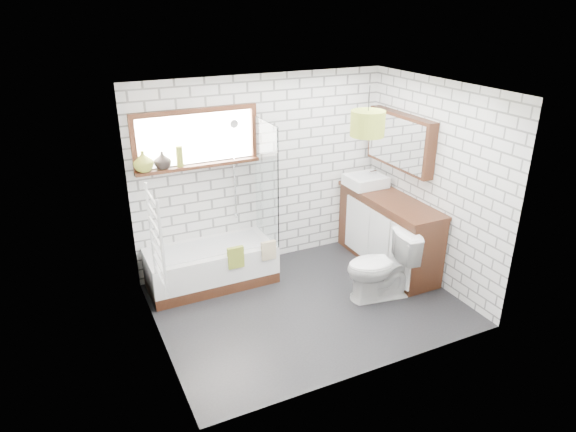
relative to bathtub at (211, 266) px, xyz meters
name	(u,v)px	position (x,y,z in m)	size (l,w,h in m)	color
floor	(308,305)	(0.86, -0.96, -0.26)	(3.40, 2.60, 0.01)	black
ceiling	(311,89)	(0.86, -0.96, 2.25)	(3.40, 2.60, 0.01)	white
wall_back	(262,172)	(0.86, 0.35, 1.00)	(3.40, 0.01, 2.50)	white
wall_front	(379,257)	(0.86, -2.26, 1.00)	(3.40, 0.01, 2.50)	white
wall_left	(151,236)	(-0.84, -0.96, 1.00)	(0.01, 2.60, 2.50)	white
wall_right	(433,184)	(2.57, -0.96, 1.00)	(0.01, 2.60, 2.50)	white
window	(197,139)	(0.01, 0.30, 1.55)	(1.52, 0.16, 0.68)	black
towel_radiator	(156,239)	(-0.80, -0.96, 0.95)	(0.06, 0.52, 1.00)	white
mirror_cabinet	(400,141)	(2.48, -0.36, 1.40)	(0.16, 1.20, 0.70)	black
shower_riser	(234,170)	(0.46, 0.30, 1.10)	(0.02, 0.02, 1.30)	silver
bathtub	(211,266)	(0.00, 0.00, 0.00)	(1.56, 0.69, 0.51)	white
shower_screen	(266,181)	(0.76, 0.00, 1.00)	(0.02, 0.72, 1.50)	white
towel_green	(236,257)	(0.20, -0.34, 0.23)	(0.20, 0.05, 0.27)	olive
towel_beige	(269,250)	(0.63, -0.34, 0.23)	(0.18, 0.05, 0.24)	tan
vanity	(388,231)	(2.29, -0.51, 0.23)	(0.55, 1.69, 0.97)	black
basin	(366,181)	(2.23, -0.01, 0.79)	(0.50, 0.44, 0.15)	white
tap	(376,176)	(2.39, -0.01, 0.84)	(0.03, 0.03, 0.14)	silver
toilet	(381,266)	(1.71, -1.17, 0.16)	(0.82, 0.47, 0.83)	white
vase_olive	(143,163)	(-0.64, 0.27, 1.35)	(0.23, 0.23, 0.24)	olive
vase_dark	(163,162)	(-0.42, 0.27, 1.33)	(0.20, 0.20, 0.21)	black
bottle	(180,158)	(-0.22, 0.27, 1.35)	(0.08, 0.08, 0.25)	olive
pendant	(368,123)	(1.54, -0.98, 1.85)	(0.37, 0.37, 0.27)	olive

